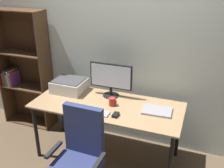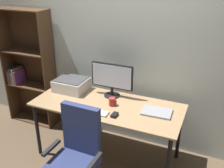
{
  "view_description": "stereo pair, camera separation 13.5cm",
  "coord_description": "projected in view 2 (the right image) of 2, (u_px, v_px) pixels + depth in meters",
  "views": [
    {
      "loc": [
        0.98,
        -2.45,
        2.17
      ],
      "look_at": [
        0.07,
        -0.01,
        1.01
      ],
      "focal_mm": 41.2,
      "sensor_mm": 36.0,
      "label": 1
    },
    {
      "loc": [
        1.1,
        -2.4,
        2.17
      ],
      "look_at": [
        0.07,
        -0.01,
        1.01
      ],
      "focal_mm": 41.2,
      "sensor_mm": 36.0,
      "label": 2
    }
  ],
  "objects": [
    {
      "name": "laptop",
      "position": [
        157.0,
        112.0,
        2.81
      ],
      "size": [
        0.33,
        0.25,
        0.02
      ],
      "primitive_type": "cube",
      "rotation": [
        0.0,
        0.0,
        0.05
      ],
      "color": "#99999E",
      "rests_on": "desk"
    },
    {
      "name": "coffee_mug",
      "position": [
        112.0,
        102.0,
        2.96
      ],
      "size": [
        0.09,
        0.08,
        0.1
      ],
      "color": "#B72D28",
      "rests_on": "desk"
    },
    {
      "name": "monitor",
      "position": [
        112.0,
        78.0,
        3.1
      ],
      "size": [
        0.53,
        0.2,
        0.42
      ],
      "color": "black",
      "rests_on": "desk"
    },
    {
      "name": "mouse",
      "position": [
        115.0,
        115.0,
        2.74
      ],
      "size": [
        0.06,
        0.1,
        0.03
      ],
      "primitive_type": "cube",
      "rotation": [
        0.0,
        0.0,
        -0.05
      ],
      "color": "black",
      "rests_on": "desk"
    },
    {
      "name": "printer",
      "position": [
        71.0,
        84.0,
        3.32
      ],
      "size": [
        0.4,
        0.34,
        0.16
      ],
      "color": "silver",
      "rests_on": "desk"
    },
    {
      "name": "bookshelf",
      "position": [
        29.0,
        69.0,
        3.79
      ],
      "size": [
        0.76,
        0.28,
        1.71
      ],
      "color": "#4C331E",
      "rests_on": "ground"
    },
    {
      "name": "ground_plane",
      "position": [
        108.0,
        155.0,
        3.29
      ],
      "size": [
        12.0,
        12.0,
        0.0
      ],
      "primitive_type": "plane",
      "color": "brown"
    },
    {
      "name": "office_chair",
      "position": [
        76.0,
        161.0,
        2.52
      ],
      "size": [
        0.54,
        0.54,
        1.01
      ],
      "rotation": [
        0.0,
        0.0,
        -0.02
      ],
      "color": "#232326",
      "rests_on": "ground"
    },
    {
      "name": "desk",
      "position": [
        107.0,
        110.0,
        3.03
      ],
      "size": [
        1.75,
        0.74,
        0.74
      ],
      "color": "tan",
      "rests_on": "ground"
    },
    {
      "name": "back_wall",
      "position": [
        125.0,
        46.0,
        3.22
      ],
      "size": [
        6.4,
        0.1,
        2.6
      ],
      "primitive_type": "cube",
      "color": "beige",
      "rests_on": "ground"
    },
    {
      "name": "keyboard",
      "position": [
        95.0,
        112.0,
        2.81
      ],
      "size": [
        0.29,
        0.11,
        0.02
      ],
      "primitive_type": "cube",
      "rotation": [
        0.0,
        0.0,
        0.01
      ],
      "color": "#B7BABC",
      "rests_on": "desk"
    }
  ]
}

